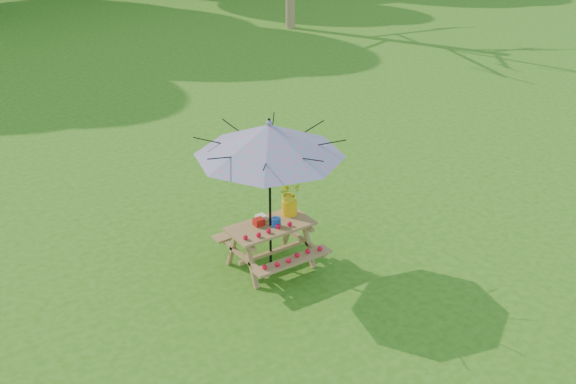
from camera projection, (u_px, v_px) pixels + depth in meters
ground at (557, 260)px, 10.53m from camera, size 120.00×120.00×0.00m
picnic_table at (271, 246)px, 10.26m from camera, size 1.20×1.32×0.67m
patio_umbrella at (269, 140)px, 9.55m from camera, size 2.32×2.32×2.25m
produce_bins at (267, 221)px, 10.10m from camera, size 0.32×0.42×0.13m
tomatoes_row at (268, 231)px, 9.88m from camera, size 0.77×0.13×0.07m
flower_bucket at (289, 197)px, 10.28m from camera, size 0.34×0.31×0.50m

